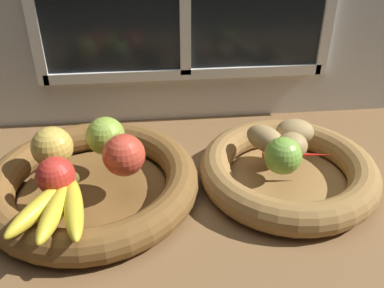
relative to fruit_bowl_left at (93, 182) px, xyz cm
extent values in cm
cube|color=brown|center=(19.71, -0.19, -4.29)|extent=(140.00, 90.00, 3.00)
cube|color=silver|center=(19.71, 29.81, 24.71)|extent=(140.00, 3.00, 55.00)
cube|color=white|center=(19.71, 27.31, 9.21)|extent=(64.00, 1.20, 2.40)
cylinder|color=brown|center=(0.00, 0.00, -2.29)|extent=(27.18, 27.18, 1.00)
torus|color=brown|center=(0.00, 0.00, 0.19)|extent=(39.10, 39.10, 5.96)
cylinder|color=olive|center=(36.82, 0.00, -2.29)|extent=(22.93, 22.93, 1.00)
torus|color=olive|center=(36.82, 0.00, 0.19)|extent=(33.92, 33.92, 5.96)
sphere|color=red|center=(-4.62, -6.24, 6.37)|extent=(6.41, 6.41, 6.41)
sphere|color=gold|center=(-6.47, 1.95, 6.87)|extent=(7.41, 7.41, 7.41)
sphere|color=#CC422D|center=(6.36, -2.00, 6.90)|extent=(7.47, 7.47, 7.47)
sphere|color=#8CAD3D|center=(2.74, 5.05, 6.78)|extent=(7.24, 7.24, 7.24)
ellipsoid|color=gold|center=(-6.22, -11.67, 4.66)|extent=(10.09, 14.86, 3.00)
ellipsoid|color=gold|center=(-3.76, -12.53, 4.66)|extent=(5.51, 15.62, 3.00)
ellipsoid|color=gold|center=(-1.16, -12.53, 4.66)|extent=(5.61, 15.63, 3.00)
sphere|color=brown|center=(-2.49, -4.97, 4.66)|extent=(2.70, 2.70, 2.70)
ellipsoid|color=#A38451|center=(32.74, 3.18, 5.50)|extent=(8.87, 9.70, 4.68)
ellipsoid|color=#A38451|center=(36.82, 0.00, 5.68)|extent=(7.89, 7.63, 5.02)
ellipsoid|color=#A38451|center=(39.10, 5.00, 5.59)|extent=(8.06, 6.83, 4.85)
sphere|color=#7AAD3D|center=(33.89, -4.40, 6.49)|extent=(6.65, 6.65, 6.65)
cone|color=red|center=(38.04, -0.75, 3.98)|extent=(13.09, 2.59, 1.63)
camera|label=1|loc=(11.88, -64.67, 47.70)|focal=40.06mm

